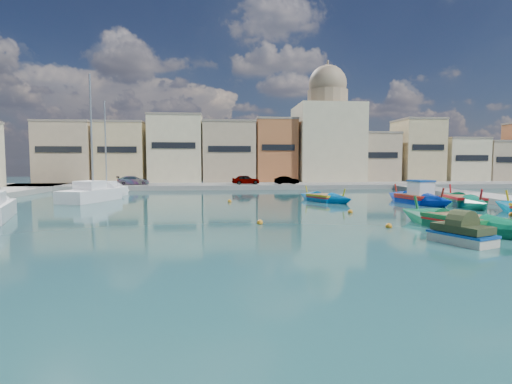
# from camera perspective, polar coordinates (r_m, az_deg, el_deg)

# --- Properties ---
(ground) EXTENTS (160.00, 160.00, 0.00)m
(ground) POSITION_cam_1_polar(r_m,az_deg,el_deg) (24.62, 11.87, -4.22)
(ground) COLOR #122D36
(ground) RESTS_ON ground
(north_quay) EXTENTS (80.00, 8.00, 0.60)m
(north_quay) POSITION_cam_1_polar(r_m,az_deg,el_deg) (55.84, 2.23, 0.90)
(north_quay) COLOR gray
(north_quay) RESTS_ON ground
(north_townhouses) EXTENTS (83.20, 7.87, 10.19)m
(north_townhouses) POSITION_cam_1_polar(r_m,az_deg,el_deg) (64.17, 7.33, 5.50)
(north_townhouses) COLOR tan
(north_townhouses) RESTS_ON ground
(church_block) EXTENTS (10.00, 10.00, 19.10)m
(church_block) POSITION_cam_1_polar(r_m,az_deg,el_deg) (65.74, 10.10, 8.42)
(church_block) COLOR beige
(church_block) RESTS_ON ground
(parked_cars) EXTENTS (24.31, 2.29, 1.27)m
(parked_cars) POSITION_cam_1_polar(r_m,az_deg,el_deg) (53.85, -6.94, 1.70)
(parked_cars) COLOR #4C1919
(parked_cars) RESTS_ON north_quay
(luzzu_blue_cabin) EXTENTS (3.54, 9.12, 3.15)m
(luzzu_blue_cabin) POSITION_cam_1_polar(r_m,az_deg,el_deg) (37.72, 22.02, -0.92)
(luzzu_blue_cabin) COLOR #0028A9
(luzzu_blue_cabin) RESTS_ON ground
(luzzu_cyan_mid) EXTENTS (4.31, 9.68, 2.79)m
(luzzu_cyan_mid) POSITION_cam_1_polar(r_m,az_deg,el_deg) (37.48, 27.55, -1.27)
(luzzu_cyan_mid) COLOR #0A7252
(luzzu_cyan_mid) RESTS_ON ground
(luzzu_green) EXTENTS (4.84, 7.31, 2.28)m
(luzzu_green) POSITION_cam_1_polar(r_m,az_deg,el_deg) (37.12, 9.70, -0.96)
(luzzu_green) COLOR #00569D
(luzzu_green) RESTS_ON ground
(luzzu_blue_south) EXTENTS (4.83, 9.61, 2.71)m
(luzzu_blue_south) POSITION_cam_1_polar(r_m,az_deg,el_deg) (24.21, 27.44, -4.08)
(luzzu_blue_south) COLOR #0A6D44
(luzzu_blue_south) RESTS_ON ground
(tender_near) EXTENTS (2.33, 3.00, 1.31)m
(tender_near) POSITION_cam_1_polar(r_m,az_deg,el_deg) (19.95, 27.34, -5.43)
(tender_near) COLOR beige
(tender_near) RESTS_ON ground
(yacht_north) EXTENTS (4.34, 8.36, 10.74)m
(yacht_north) POSITION_cam_1_polar(r_m,az_deg,el_deg) (45.95, -19.68, 0.07)
(yacht_north) COLOR white
(yacht_north) RESTS_ON ground
(yacht_midnorth) EXTENTS (5.43, 9.25, 12.58)m
(yacht_midnorth) POSITION_cam_1_polar(r_m,az_deg,el_deg) (41.27, -21.03, -0.31)
(yacht_midnorth) COLOR white
(yacht_midnorth) RESTS_ON ground
(mooring_buoys) EXTENTS (19.05, 18.44, 0.36)m
(mooring_buoys) POSITION_cam_1_polar(r_m,az_deg,el_deg) (29.98, 11.31, -2.55)
(mooring_buoys) COLOR orange
(mooring_buoys) RESTS_ON ground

